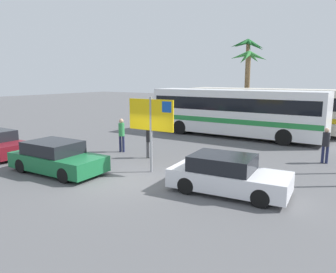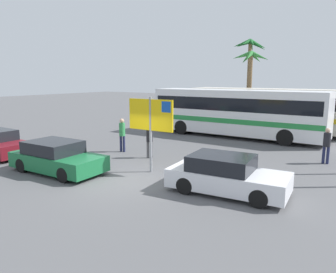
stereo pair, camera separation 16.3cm
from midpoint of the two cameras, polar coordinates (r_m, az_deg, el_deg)
name	(u,v)px [view 1 (the left image)]	position (r m, az deg, el deg)	size (l,w,h in m)	color
ground	(124,181)	(12.88, -8.13, -7.72)	(120.00, 120.00, 0.00)	#565659
bus_front_coach	(235,111)	(22.31, 11.48, 4.50)	(11.58, 2.61, 3.17)	white
bus_rear_coach	(265,107)	(25.26, 16.58, 4.93)	(11.58, 2.61, 3.17)	silver
ferry_sign	(152,118)	(13.43, -3.22, 3.28)	(2.20, 0.11, 3.20)	gray
car_green	(57,158)	(14.51, -19.34, -3.55)	(4.27, 2.01, 1.32)	#196638
car_white	(227,175)	(11.49, 10.00, -6.69)	(4.22, 2.17, 1.32)	silver
pedestrian_by_bus	(326,143)	(16.74, 25.83, -0.97)	(0.32, 0.32, 1.68)	#1E2347
pedestrian_crossing_lot	(122,132)	(17.56, -8.45, 0.74)	(0.32, 0.32, 1.82)	#1E2347
pedestrian_near_sign	(149,138)	(16.08, -3.61, -0.27)	(0.32, 0.32, 1.72)	#4C4C51
palm_tree_seaside	(248,66)	(29.94, 13.83, 11.97)	(3.16, 3.19, 6.29)	brown
palm_tree_inland	(247,54)	(32.05, 13.69, 13.97)	(3.16, 3.22, 7.53)	brown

